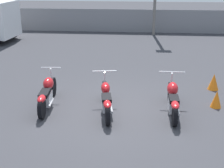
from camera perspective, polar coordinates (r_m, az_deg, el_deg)
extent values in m
plane|color=#38383D|center=(8.48, -0.20, -4.91)|extent=(60.00, 60.00, 0.00)
cube|color=gray|center=(19.09, 2.90, 11.46)|extent=(40.00, 0.04, 1.36)
cylinder|color=black|center=(9.51, -10.74, -0.53)|extent=(0.14, 0.58, 0.58)
cylinder|color=black|center=(8.16, -12.72, -4.29)|extent=(0.14, 0.58, 0.58)
cube|color=silver|center=(8.77, -11.74, -2.63)|extent=(0.24, 0.55, 0.32)
ellipsoid|color=red|center=(8.88, -11.57, 0.09)|extent=(0.32, 0.50, 0.33)
cube|color=black|center=(8.45, -12.22, -1.64)|extent=(0.28, 0.57, 0.10)
ellipsoid|color=red|center=(8.12, -12.77, -2.66)|extent=(0.23, 0.45, 0.16)
cylinder|color=silver|center=(9.22, -11.12, 2.95)|extent=(0.57, 0.08, 0.04)
cylinder|color=silver|center=(9.36, -10.93, 1.18)|extent=(0.07, 0.25, 0.62)
cylinder|color=silver|center=(8.64, -11.14, -3.38)|extent=(0.11, 0.56, 0.07)
cylinder|color=black|center=(9.04, -1.38, -1.28)|extent=(0.19, 0.58, 0.58)
cylinder|color=black|center=(7.65, -0.82, -5.49)|extent=(0.19, 0.58, 0.58)
cube|color=silver|center=(8.28, -1.09, -3.60)|extent=(0.28, 0.57, 0.32)
ellipsoid|color=#AD1419|center=(8.39, -1.20, -0.73)|extent=(0.32, 0.52, 0.29)
cube|color=black|center=(7.93, -1.00, -2.56)|extent=(0.31, 0.52, 0.10)
ellipsoid|color=#AD1419|center=(7.59, -0.85, -3.77)|extent=(0.27, 0.47, 0.16)
cylinder|color=silver|center=(8.73, -1.38, 2.37)|extent=(0.67, 0.14, 0.04)
cylinder|color=silver|center=(8.88, -1.38, 0.51)|extent=(0.09, 0.25, 0.62)
cylinder|color=silver|center=(8.17, -0.19, -4.38)|extent=(0.16, 0.58, 0.07)
cylinder|color=black|center=(9.11, 10.60, -1.45)|extent=(0.11, 0.58, 0.58)
cylinder|color=black|center=(7.75, 11.41, -5.55)|extent=(0.11, 0.58, 0.58)
cube|color=silver|center=(8.37, 11.00, -3.72)|extent=(0.21, 0.54, 0.32)
ellipsoid|color=red|center=(8.47, 11.02, -0.85)|extent=(0.30, 0.49, 0.34)
cube|color=black|center=(8.03, 11.27, -2.72)|extent=(0.25, 0.47, 0.10)
ellipsoid|color=red|center=(7.70, 11.49, -3.84)|extent=(0.21, 0.44, 0.16)
cylinder|color=silver|center=(8.81, 10.91, 2.17)|extent=(0.72, 0.05, 0.04)
cylinder|color=silver|center=(8.96, 10.75, 0.33)|extent=(0.05, 0.25, 0.62)
cylinder|color=silver|center=(8.27, 11.88, -4.53)|extent=(0.08, 0.68, 0.07)
cube|color=black|center=(16.93, -18.01, 12.47)|extent=(0.18, 1.78, 0.54)
cylinder|color=black|center=(18.21, -17.90, 9.03)|extent=(0.72, 0.28, 0.70)
cone|color=orange|center=(9.08, 18.56, -2.63)|extent=(0.30, 0.30, 0.48)
cone|color=orange|center=(10.38, 18.09, 0.39)|extent=(0.34, 0.34, 0.51)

